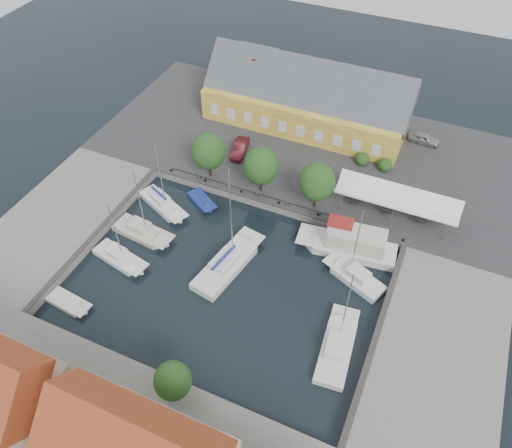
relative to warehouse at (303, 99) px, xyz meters
The scene contains 19 objects.
ground 28.82m from the warehouse, 84.77° to the right, with size 140.00×140.00×0.00m, color black.
north_quay 7.13m from the warehouse, 64.14° to the right, with size 56.00×26.00×1.00m, color #2D2D30.
west_quay 36.24m from the warehouse, 122.58° to the right, with size 12.00×24.00×1.00m, color slate.
east_quay 39.27m from the warehouse, 50.98° to the right, with size 12.00×24.00×1.00m, color slate.
quay_edge_fittings 23.99m from the warehouse, 83.67° to the right, with size 56.00×24.72×0.40m.
warehouse is the anchor object (origin of this frame).
tent_canopy 21.63m from the warehouse, 39.86° to the right, with size 14.00×4.00×2.83m.
quay_trees 16.37m from the warehouse, 87.91° to the right, with size 18.20×4.20×6.30m.
car_silver 17.45m from the warehouse, ahead, with size 1.68×4.18×1.42m, color #A5A6AC.
car_red 11.98m from the warehouse, 115.00° to the right, with size 1.64×4.69×1.55m, color #4E121A.
center_sailboat 28.60m from the warehouse, 86.34° to the right, with size 4.76×10.53×13.84m.
trawler 24.80m from the warehouse, 57.02° to the right, with size 11.53×4.53×5.00m.
east_boat_a 28.88m from the warehouse, 58.26° to the right, with size 7.46×5.02×10.35m.
east_boat_c 37.02m from the warehouse, 64.55° to the right, with size 3.54×9.01×11.20m.
west_boat_a 25.21m from the warehouse, 112.90° to the right, with size 7.88×5.12×10.39m.
west_boat_b 29.72m from the warehouse, 108.62° to the right, with size 7.78×3.38×10.43m.
west_boat_c 33.87m from the warehouse, 106.44° to the right, with size 7.11×3.49×9.51m.
launch_sw 41.01m from the warehouse, 105.61° to the right, with size 5.16×2.38×0.98m.
launch_nw 21.49m from the warehouse, 105.70° to the right, with size 4.81×3.89×0.88m.
Camera 1 is at (16.04, -30.28, 42.61)m, focal length 35.00 mm.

